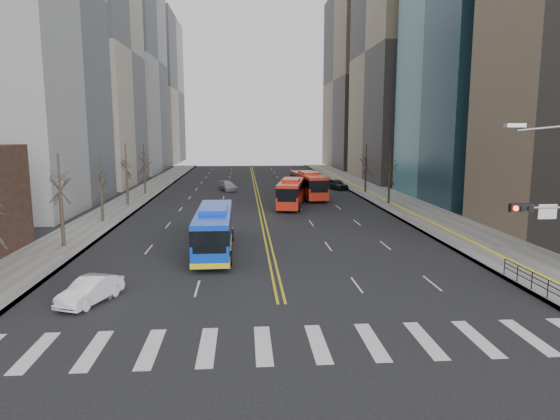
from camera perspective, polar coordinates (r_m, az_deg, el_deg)
The scene contains 15 objects.
ground at distance 22.16m, azimuth 1.22°, elevation -15.08°, with size 220.00×220.00×0.00m, color black.
sidewalk_right at distance 68.56m, azimuth 12.32°, elevation 1.33°, with size 7.00×130.00×0.15m, color gray.
sidewalk_left at distance 67.34m, azimuth -16.65°, elevation 1.02°, with size 5.00×130.00×0.15m, color gray.
crosswalk at distance 22.16m, azimuth 1.22°, elevation -15.07°, with size 26.70×4.00×0.01m.
centerline at distance 75.69m, azimuth -2.70°, elevation 2.19°, with size 0.55×100.00×0.01m.
office_towers at distance 89.89m, azimuth -2.98°, elevation 18.58°, with size 83.00×134.00×58.00m.
pedestrian_railing at distance 31.84m, azimuth 26.86°, elevation -6.93°, with size 0.06×6.06×1.02m.
street_trees at distance 55.09m, azimuth -9.68°, elevation 4.58°, with size 35.20×47.20×7.60m.
blue_bus at distance 37.62m, azimuth -7.55°, elevation -2.12°, with size 2.84×11.91×3.46m.
red_bus_near at distance 59.70m, azimuth 1.27°, elevation 2.18°, with size 4.38×11.01×3.42m.
red_bus_far at distance 67.71m, azimuth 3.25°, elevation 3.07°, with size 3.92×11.58×3.60m.
car_white at distance 28.64m, azimuth -20.86°, elevation -8.57°, with size 1.44×4.13×1.36m, color silver.
car_dark_mid at distance 78.12m, azimuth 6.48°, elevation 2.94°, with size 1.87×4.65×1.58m, color black.
car_silver at distance 76.30m, azimuth -5.97°, elevation 2.73°, with size 1.96×4.82×1.40m, color #A0A0A5.
car_dark_far at distance 94.12m, azimuth 2.37°, elevation 3.95°, with size 2.21×4.80×1.33m, color black.
Camera 1 is at (-1.93, -20.13, 9.07)m, focal length 32.00 mm.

